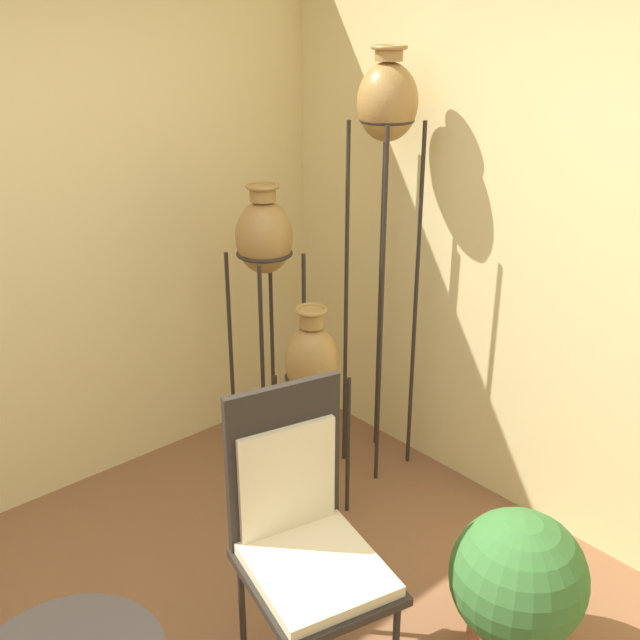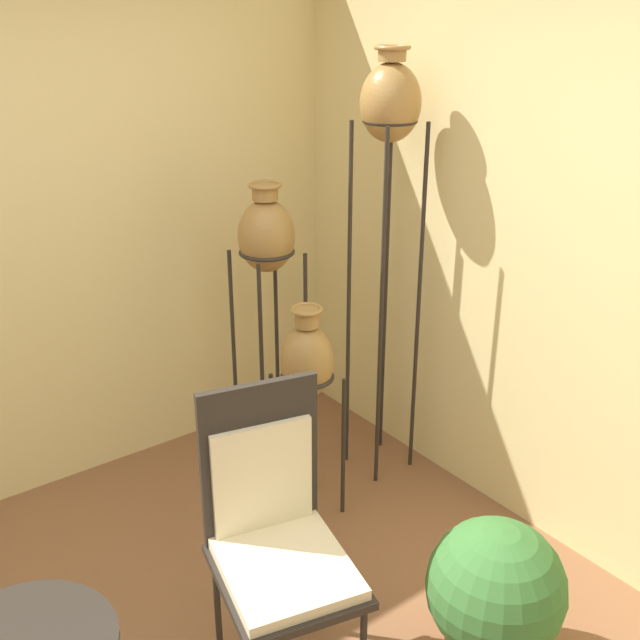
% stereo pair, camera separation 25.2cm
% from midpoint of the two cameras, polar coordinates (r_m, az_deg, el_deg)
% --- Properties ---
extents(wall_right, '(0.06, 7.58, 2.70)m').
position_cam_midpoint_polar(wall_right, '(3.23, 17.77, 5.15)').
color(wall_right, beige).
rests_on(wall_right, ground_plane).
extents(vase_stand_tall, '(0.28, 0.28, 2.12)m').
position_cam_midpoint_polar(vase_stand_tall, '(3.48, 2.99, 14.90)').
color(vase_stand_tall, '#28231E').
rests_on(vase_stand_tall, ground_plane).
extents(vase_stand_medium, '(0.28, 0.28, 1.52)m').
position_cam_midpoint_polar(vase_stand_medium, '(3.57, -6.30, 5.74)').
color(vase_stand_medium, '#28231E').
rests_on(vase_stand_medium, ground_plane).
extents(vase_stand_short, '(0.26, 0.26, 1.06)m').
position_cam_midpoint_polar(vase_stand_short, '(3.36, -2.79, -3.42)').
color(vase_stand_short, '#28231E').
rests_on(vase_stand_short, ground_plane).
extents(chair, '(0.55, 0.59, 1.12)m').
position_cam_midpoint_polar(chair, '(2.63, -4.18, -15.76)').
color(chair, '#28231E').
rests_on(chair, ground_plane).
extents(potted_plant, '(0.50, 0.50, 0.62)m').
position_cam_midpoint_polar(potted_plant, '(2.93, 12.26, -19.28)').
color(potted_plant, '#B26647').
rests_on(potted_plant, ground_plane).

